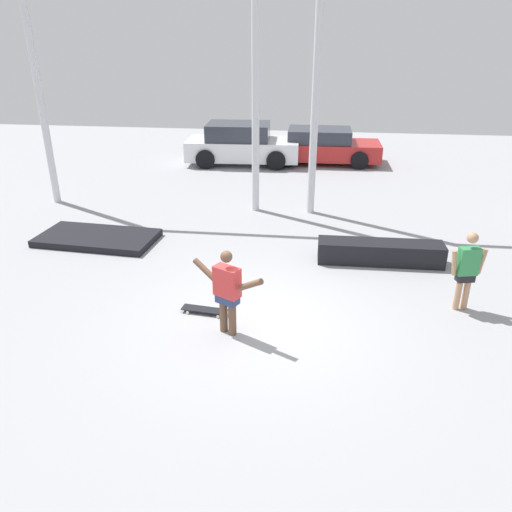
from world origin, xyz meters
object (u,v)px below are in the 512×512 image
skateboard (205,310)px  parked_car_white (242,144)px  parked_car_red (322,146)px  bystander (467,268)px  grind_box (380,252)px  skateboarder (227,290)px  manual_pad (98,238)px

skateboard → parked_car_white: parked_car_white is taller
skateboard → parked_car_red: size_ratio=0.20×
parked_car_red → bystander: 10.95m
grind_box → bystander: (1.24, -1.82, 0.57)m
skateboard → parked_car_red: (1.98, 11.38, 0.55)m
skateboarder → manual_pad: bearing=165.3°
manual_pad → bystander: 8.08m
skateboarder → grind_box: skateboarder is taller
skateboarder → grind_box: 4.18m
skateboard → manual_pad: manual_pad is taller
manual_pad → parked_car_red: bearing=58.4°
parked_car_white → parked_car_red: parked_car_white is taller
bystander → manual_pad: bearing=-29.0°
grind_box → parked_car_red: bearing=98.3°
skateboarder → bystander: skateboarder is taller
parked_car_white → skateboarder: bearing=-85.0°
grind_box → manual_pad: size_ratio=0.97×
manual_pad → bystander: bystander is taller
manual_pad → bystander: size_ratio=1.86×
skateboard → manual_pad: bearing=144.7°
bystander → skateboarder: bearing=4.7°
skateboard → bystander: size_ratio=0.57×
parked_car_red → bystander: size_ratio=2.85×
skateboarder → parked_car_white: size_ratio=0.35×
skateboarder → grind_box: (2.75, 3.10, -0.57)m
parked_car_white → parked_car_red: bearing=7.2°
skateboard → bystander: (4.51, 0.72, 0.74)m
parked_car_red → skateboard: bearing=-100.5°
parked_car_red → bystander: bearing=-77.3°
skateboard → parked_car_white: (-0.99, 10.86, 0.65)m
skateboard → manual_pad: (-3.24, 2.92, 0.02)m
skateboarder → manual_pad: skateboarder is taller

